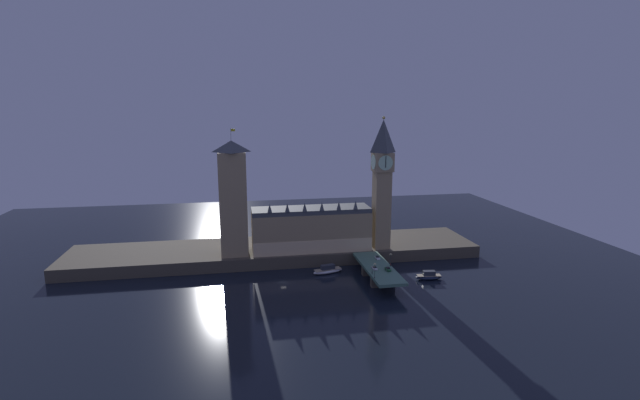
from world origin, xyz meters
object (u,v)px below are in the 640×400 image
at_px(street_lamp_near, 375,269).
at_px(pedestrian_near_rail, 372,272).
at_px(car_northbound_trail, 375,268).
at_px(boat_downstream, 429,276).
at_px(car_southbound_trail, 377,258).
at_px(pedestrian_mid_walk, 390,265).
at_px(boat_upstream, 328,270).
at_px(street_lamp_mid, 391,258).
at_px(victoria_tower, 233,198).
at_px(clock_tower, 382,180).
at_px(car_southbound_lead, 388,269).

bearing_deg(street_lamp_near, pedestrian_near_rail, 85.50).
relative_size(car_northbound_trail, boat_downstream, 0.29).
bearing_deg(boat_downstream, pedestrian_near_rail, -168.33).
relative_size(car_southbound_trail, pedestrian_mid_walk, 2.23).
height_order(pedestrian_near_rail, boat_upstream, pedestrian_near_rail).
distance_m(car_northbound_trail, street_lamp_mid, 10.33).
bearing_deg(street_lamp_near, pedestrian_mid_walk, 48.70).
relative_size(pedestrian_near_rail, pedestrian_mid_walk, 0.91).
xyz_separation_m(victoria_tower, street_lamp_mid, (73.01, -33.34, -25.08)).
relative_size(clock_tower, boat_downstream, 5.31).
xyz_separation_m(boat_upstream, boat_downstream, (46.20, -16.88, -0.03)).
xyz_separation_m(car_southbound_lead, car_southbound_trail, (-0.00, 16.52, 0.01)).
xyz_separation_m(victoria_tower, car_southbound_lead, (69.73, -39.54, -28.23)).
relative_size(victoria_tower, pedestrian_near_rail, 40.96).
distance_m(pedestrian_mid_walk, boat_upstream, 31.76).
xyz_separation_m(pedestrian_mid_walk, boat_upstream, (-27.49, 14.63, -6.19)).
bearing_deg(victoria_tower, car_southbound_trail, -18.27).
bearing_deg(car_southbound_lead, pedestrian_near_rail, -158.29).
relative_size(car_southbound_lead, boat_upstream, 0.26).
bearing_deg(car_southbound_trail, clock_tower, 68.62).
bearing_deg(pedestrian_near_rail, victoria_tower, 144.87).
bearing_deg(street_lamp_mid, car_northbound_trail, -156.98).
distance_m(victoria_tower, car_southbound_lead, 84.99).
xyz_separation_m(car_southbound_lead, pedestrian_mid_walk, (2.88, 5.05, 0.21)).
relative_size(pedestrian_near_rail, street_lamp_mid, 0.26).
height_order(clock_tower, car_southbound_lead, clock_tower).
bearing_deg(boat_upstream, pedestrian_near_rail, -55.35).
distance_m(pedestrian_mid_walk, street_lamp_mid, 3.19).
bearing_deg(pedestrian_near_rail, car_northbound_trail, 63.59).
height_order(victoria_tower, pedestrian_near_rail, victoria_tower).
relative_size(car_southbound_trail, boat_upstream, 0.24).
bearing_deg(victoria_tower, car_southbound_lead, -29.55).
relative_size(car_southbound_lead, car_southbound_trail, 1.06).
bearing_deg(car_northbound_trail, street_lamp_near, -106.77).
relative_size(victoria_tower, car_southbound_lead, 15.77).
height_order(car_southbound_trail, pedestrian_mid_walk, pedestrian_mid_walk).
relative_size(car_northbound_trail, boat_upstream, 0.24).
bearing_deg(pedestrian_near_rail, boat_downstream, 11.67).
bearing_deg(car_southbound_trail, street_lamp_mid, -72.37).
distance_m(victoria_tower, street_lamp_mid, 84.09).
distance_m(car_southbound_trail, boat_downstream, 26.27).
xyz_separation_m(pedestrian_near_rail, pedestrian_mid_walk, (11.52, 8.48, 0.09)).
bearing_deg(victoria_tower, boat_upstream, -23.76).
relative_size(pedestrian_mid_walk, boat_downstream, 0.13).
bearing_deg(pedestrian_mid_walk, victoria_tower, 154.59).
bearing_deg(car_southbound_trail, boat_downstream, -32.44).
bearing_deg(car_southbound_trail, pedestrian_mid_walk, -75.91).
bearing_deg(boat_downstream, street_lamp_near, -159.71).
relative_size(victoria_tower, boat_downstream, 4.88).
distance_m(street_lamp_near, boat_downstream, 34.07).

